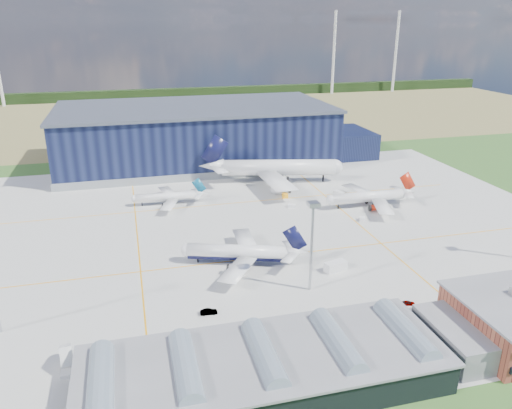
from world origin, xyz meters
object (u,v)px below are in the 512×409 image
at_px(light_mast_center, 312,232).
at_px(car_a, 408,303).
at_px(airliner_navy, 237,245).
at_px(gse_cart_b, 292,206).
at_px(airliner_widebody, 279,159).
at_px(gse_van_b, 339,194).
at_px(car_b, 209,312).
at_px(hangar, 201,137).
at_px(gse_tug_c, 285,195).
at_px(gse_cart_a, 362,219).
at_px(airliner_red, 368,191).
at_px(gse_van_a, 336,266).
at_px(airstair, 67,360).
at_px(airliner_regional, 166,193).

distance_m(light_mast_center, car_a, 27.66).
bearing_deg(airliner_navy, gse_cart_b, -107.78).
relative_size(airliner_widebody, gse_van_b, 13.43).
bearing_deg(car_b, hangar, -5.04).
bearing_deg(gse_tug_c, gse_cart_a, -45.87).
xyz_separation_m(airliner_widebody, gse_cart_b, (-4.13, -29.61, -8.95)).
bearing_deg(gse_van_b, gse_tug_c, 145.59).
xyz_separation_m(airliner_red, gse_van_a, (-30.09, -42.35, -4.37)).
height_order(gse_van_a, car_a, gse_van_a).
xyz_separation_m(gse_cart_b, car_a, (5.87, -67.81, -0.06)).
bearing_deg(gse_van_a, light_mast_center, 112.56).
distance_m(airliner_navy, car_b, 25.92).
height_order(car_a, car_b, car_b).
xyz_separation_m(hangar, light_mast_center, (7.19, -124.80, 3.82)).
bearing_deg(hangar, airliner_red, -57.72).
distance_m(gse_van_b, gse_tug_c, 20.31).
xyz_separation_m(gse_cart_a, car_a, (-12.84, -50.34, -0.06)).
bearing_deg(airstair, gse_van_a, 11.86).
height_order(airliner_widebody, gse_van_a, airliner_widebody).
height_order(light_mast_center, gse_van_b, light_mast_center).
height_order(airliner_red, gse_van_b, airliner_red).
relative_size(hangar, gse_van_b, 33.25).
relative_size(airliner_red, car_a, 10.99).
distance_m(airliner_widebody, airliner_regional, 49.38).
bearing_deg(car_b, airliner_navy, -24.31).
height_order(light_mast_center, gse_cart_a, light_mast_center).
bearing_deg(hangar, car_a, -78.90).
height_order(airliner_navy, gse_cart_b, airliner_navy).
height_order(gse_cart_b, car_a, gse_cart_b).
bearing_deg(airliner_regional, airstair, 76.13).
xyz_separation_m(airliner_red, airstair, (-95.12, -65.92, -3.88)).
relative_size(airliner_widebody, gse_tug_c, 17.44).
bearing_deg(airstair, airliner_red, 26.65).
relative_size(hangar, light_mast_center, 6.30).
xyz_separation_m(hangar, gse_cart_b, (21.04, -69.41, -11.02)).
bearing_deg(car_b, airliner_widebody, -22.92).
relative_size(light_mast_center, airliner_navy, 0.66).
xyz_separation_m(light_mast_center, airstair, (-55.00, -16.00, -13.63)).
distance_m(airliner_regional, car_b, 74.70).
height_order(gse_tug_c, airstair, airstair).
relative_size(gse_van_b, airstair, 0.77).
bearing_deg(gse_cart_a, airliner_red, 79.79).
distance_m(airliner_regional, gse_cart_a, 69.34).
distance_m(airliner_regional, gse_van_b, 64.13).
bearing_deg(gse_van_a, airliner_red, -49.90).
relative_size(gse_cart_a, gse_cart_b, 1.01).
bearing_deg(gse_tug_c, light_mast_center, -90.29).
height_order(gse_van_a, airstair, airstair).
xyz_separation_m(gse_van_b, gse_tug_c, (-19.90, 4.07, -0.26)).
height_order(airliner_red, gse_cart_b, airliner_red).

